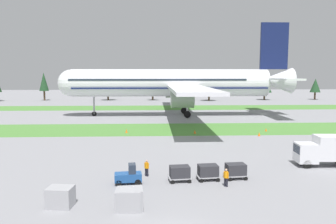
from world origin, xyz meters
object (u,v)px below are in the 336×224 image
uld_container_1 (130,199)px  catering_truck (327,149)px  cargo_dolly_third (236,170)px  uld_container_0 (60,197)px  uld_container_2 (128,200)px  taxiway_marker_2 (266,130)px  taxiway_marker_0 (126,131)px  taxiway_marker_3 (195,132)px  ground_crew_marshaller (226,177)px  baggage_tug (129,176)px  cargo_dolly_second (208,171)px  cargo_dolly_lead (180,172)px  ground_crew_loader (147,167)px  airliner (176,83)px  taxiway_marker_1 (259,134)px

uld_container_1 → catering_truck: bearing=27.6°
cargo_dolly_third → uld_container_0: size_ratio=1.17×
uld_container_2 → taxiway_marker_2: uld_container_2 is taller
uld_container_2 → taxiway_marker_0: 34.45m
taxiway_marker_3 → ground_crew_marshaller: bearing=-91.0°
taxiway_marker_3 → uld_container_1: bearing=-105.6°
baggage_tug → cargo_dolly_second: baggage_tug is taller
taxiway_marker_0 → cargo_dolly_second: bearing=-69.1°
catering_truck → cargo_dolly_second: bearing=110.1°
taxiway_marker_2 → catering_truck: bearing=-92.0°
cargo_dolly_second → catering_truck: (14.58, 4.51, 1.03)m
cargo_dolly_lead → ground_crew_loader: 3.79m
cargo_dolly_lead → uld_container_2: (-4.58, -6.74, -0.10)m
cargo_dolly_second → ground_crew_loader: 6.39m
uld_container_0 → uld_container_2: bearing=-8.7°
uld_container_1 → uld_container_2: 0.17m
catering_truck → taxiway_marker_3: (-12.69, 21.53, -1.63)m
uld_container_1 → taxiway_marker_3: 34.24m
airliner → taxiway_marker_1: bearing=-156.2°
ground_crew_loader → taxiway_marker_1: bearing=82.0°
uld_container_0 → taxiway_marker_0: uld_container_0 is taller
catering_truck → cargo_dolly_third: bearing=112.7°
catering_truck → cargo_dolly_lead: bearing=108.4°
uld_container_0 → uld_container_2: 5.58m
airliner → uld_container_1: airliner is taller
cargo_dolly_lead → ground_crew_marshaller: bearing=-118.0°
cargo_dolly_lead → catering_truck: 18.15m
taxiway_marker_0 → taxiway_marker_2: taxiway_marker_0 is taller
airliner → uld_container_0: (-13.14, -57.50, -7.56)m
cargo_dolly_third → uld_container_2: uld_container_2 is taller
baggage_tug → taxiway_marker_0: size_ratio=4.02×
catering_truck → uld_container_0: 29.59m
cargo_dolly_third → taxiway_marker_3: bearing=-3.8°
taxiway_marker_0 → taxiway_marker_1: (23.02, -4.13, 0.01)m
uld_container_0 → cargo_dolly_second: bearing=25.5°
uld_container_0 → taxiway_marker_0: bearing=85.6°
airliner → ground_crew_marshaller: 53.85m
cargo_dolly_second → uld_container_2: 10.26m
ground_crew_loader → uld_container_0: size_ratio=0.87×
uld_container_0 → ground_crew_loader: bearing=48.7°
cargo_dolly_lead → cargo_dolly_second: 2.90m
baggage_tug → cargo_dolly_lead: 5.03m
cargo_dolly_second → taxiway_marker_1: bearing=-34.7°
catering_truck → taxiway_marker_2: 23.39m
uld_container_2 → taxiway_marker_0: uld_container_2 is taller
airliner → taxiway_marker_0: airliner is taller
baggage_tug → uld_container_1: baggage_tug is taller
cargo_dolly_third → catering_truck: size_ratio=0.33×
uld_container_1 → baggage_tug: bearing=95.2°
taxiway_marker_3 → cargo_dolly_lead: bearing=-100.3°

